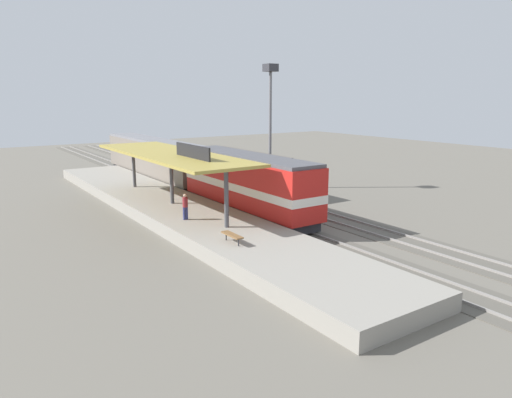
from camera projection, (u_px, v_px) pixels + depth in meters
ground_plane at (246, 204)px, 39.52m from camera, size 120.00×120.00×0.00m
track_near at (225, 207)px, 38.42m from camera, size 3.20×110.00×0.16m
track_far at (272, 200)px, 40.94m from camera, size 3.20×110.00×0.16m
platform at (173, 209)px, 35.81m from camera, size 6.00×44.00×0.90m
station_canopy at (171, 155)px, 34.87m from camera, size 5.20×18.00×4.70m
platform_bench at (232, 235)px, 25.99m from camera, size 0.44×1.70×0.50m
locomotive at (247, 184)px, 35.28m from camera, size 2.93×14.43×4.44m
passenger_carriage_single at (154, 159)px, 49.87m from camera, size 2.90×20.00×4.24m
freight_car at (242, 171)px, 44.30m from camera, size 2.80×12.00×3.54m
light_mast at (270, 100)px, 44.72m from camera, size 1.10×1.10×11.70m
person_waiting at (185, 205)px, 30.84m from camera, size 0.34×0.34×1.71m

